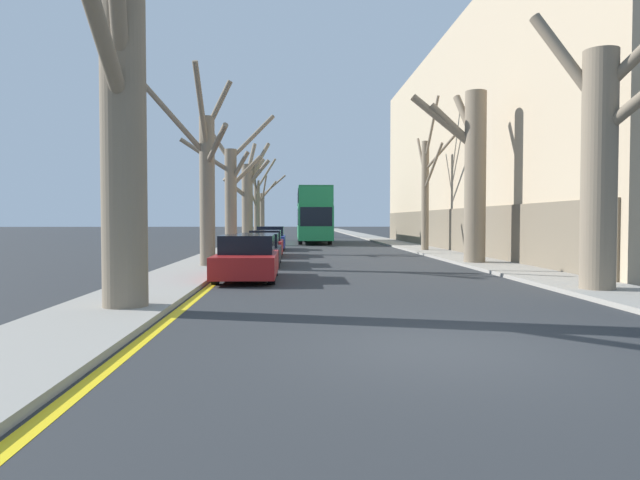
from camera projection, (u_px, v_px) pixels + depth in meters
The scene contains 19 objects.
ground_plane at pixel (442, 349), 8.21m from camera, with size 300.00×300.00×0.00m, color #2B2D30.
sidewalk_left at pixel (257, 238), 57.85m from camera, with size 2.34×120.00×0.12m, color gray.
sidewalk_right at pixel (371, 238), 58.39m from camera, with size 2.34×120.00×0.12m, color gray.
building_facade_right at pixel (525, 144), 34.80m from camera, with size 10.08×38.49×13.08m.
kerb_line_stripe at pixel (271, 238), 57.92m from camera, with size 0.24×120.00×0.01m, color yellow.
street_tree_left_0 at pixel (120, 131), 11.31m from camera, with size 2.61×3.63×7.98m.
street_tree_left_1 at pixel (205, 179), 21.65m from camera, with size 3.47×2.12×7.49m.
street_tree_left_2 at pixel (232, 191), 31.46m from camera, with size 5.13×2.39×7.93m.
street_tree_left_3 at pixel (249, 197), 41.87m from camera, with size 3.44×3.62×7.69m.
street_tree_left_4 at pixel (257, 207), 52.36m from camera, with size 2.39×2.32×7.54m.
street_tree_left_5 at pixel (263, 209), 62.45m from camera, with size 3.72×2.34×6.81m.
street_tree_right_0 at pixel (604, 154), 14.21m from camera, with size 3.57×3.67×7.49m.
street_tree_right_1 at pixel (472, 172), 23.52m from camera, with size 3.08×1.76×7.23m.
street_tree_right_2 at pixel (426, 188), 33.00m from camera, with size 1.50×4.50×8.75m.
double_decker_bus at pixel (314, 212), 46.27m from camera, with size 2.60×10.81×4.39m.
parked_car_0 at pixel (247, 259), 17.80m from camera, with size 1.84×4.29×1.39m.
parked_car_1 at pixel (259, 250), 23.52m from camera, with size 1.80×4.31×1.31m.
parked_car_2 at pixel (265, 244), 29.28m from camera, with size 1.75×4.43×1.33m.
parked_car_3 at pixel (270, 239), 35.54m from camera, with size 1.82×4.29×1.46m.
Camera 1 is at (-2.13, -8.06, 1.87)m, focal length 32.00 mm.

